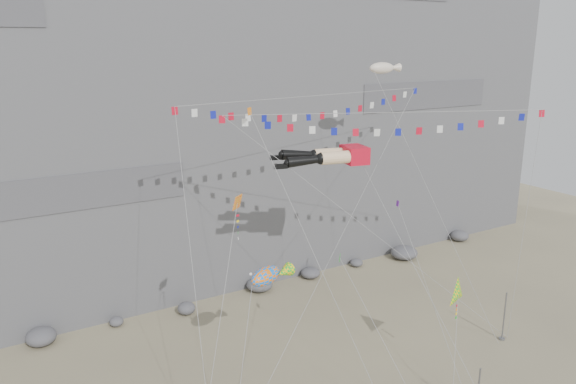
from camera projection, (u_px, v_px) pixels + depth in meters
name	position (u px, v px, depth m)	size (l,w,h in m)	color
ground	(369.00, 375.00, 41.30)	(120.00, 120.00, 0.00)	gray
cliff	(192.00, 30.00, 61.39)	(80.00, 28.00, 50.00)	slate
talus_boulders	(260.00, 285.00, 55.22)	(60.00, 3.00, 1.20)	#58585C
anchor_pole_right	(504.00, 316.00, 45.64)	(0.12, 0.12, 4.21)	slate
legs_kite	(330.00, 156.00, 42.37)	(7.60, 16.73, 21.03)	red
flag_banner_upper	(316.00, 96.00, 45.16)	(28.28, 16.02, 28.63)	red
flag_banner_lower	(389.00, 113.00, 41.32)	(22.55, 10.13, 21.57)	red
harlequin_kite	(237.00, 203.00, 33.86)	(6.48, 6.17, 16.11)	red
fish_windsock	(265.00, 276.00, 37.30)	(7.87, 7.52, 12.06)	orange
delta_kite	(458.00, 294.00, 39.48)	(5.17, 4.31, 8.71)	yellow
blimp_windsock	(382.00, 69.00, 48.16)	(5.27, 12.69, 24.82)	beige
small_kite_a	(252.00, 117.00, 38.93)	(4.45, 12.28, 22.57)	orange
small_kite_b	(399.00, 207.00, 44.86)	(2.92, 11.07, 15.47)	#6C1CA7
small_kite_c	(341.00, 260.00, 38.98)	(1.81, 9.00, 12.43)	green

